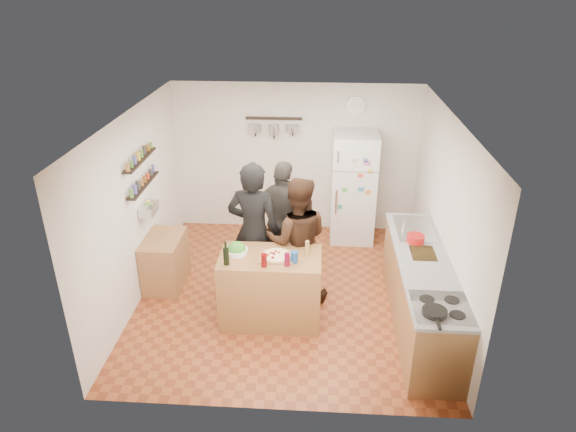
# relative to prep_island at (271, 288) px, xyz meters

# --- Properties ---
(room_shell) EXTENTS (4.20, 4.20, 4.20)m
(room_shell) POSITION_rel_prep_island_xyz_m (0.18, 0.94, 0.79)
(room_shell) COLOR brown
(room_shell) RESTS_ON ground
(prep_island) EXTENTS (1.25, 0.72, 0.91)m
(prep_island) POSITION_rel_prep_island_xyz_m (0.00, 0.00, 0.00)
(prep_island) COLOR olive
(prep_island) RESTS_ON floor
(pizza_board) EXTENTS (0.42, 0.34, 0.02)m
(pizza_board) POSITION_rel_prep_island_xyz_m (0.08, -0.02, 0.47)
(pizza_board) COLOR olive
(pizza_board) RESTS_ON prep_island
(pizza) EXTENTS (0.34, 0.34, 0.02)m
(pizza) POSITION_rel_prep_island_xyz_m (0.08, -0.02, 0.48)
(pizza) COLOR beige
(pizza) RESTS_ON pizza_board
(salad_bowl) EXTENTS (0.28, 0.28, 0.06)m
(salad_bowl) POSITION_rel_prep_island_xyz_m (-0.42, 0.05, 0.48)
(salad_bowl) COLOR white
(salad_bowl) RESTS_ON prep_island
(wine_bottle) EXTENTS (0.07, 0.07, 0.21)m
(wine_bottle) POSITION_rel_prep_island_xyz_m (-0.50, -0.22, 0.56)
(wine_bottle) COLOR black
(wine_bottle) RESTS_ON prep_island
(wine_glass_near) EXTENTS (0.07, 0.07, 0.17)m
(wine_glass_near) POSITION_rel_prep_island_xyz_m (-0.05, -0.24, 0.54)
(wine_glass_near) COLOR #550708
(wine_glass_near) RESTS_ON prep_island
(wine_glass_far) EXTENTS (0.07, 0.07, 0.16)m
(wine_glass_far) POSITION_rel_prep_island_xyz_m (0.22, -0.20, 0.54)
(wine_glass_far) COLOR #58071E
(wine_glass_far) RESTS_ON prep_island
(pepper_mill) EXTENTS (0.05, 0.05, 0.17)m
(pepper_mill) POSITION_rel_prep_island_xyz_m (0.45, 0.05, 0.54)
(pepper_mill) COLOR #A58245
(pepper_mill) RESTS_ON prep_island
(salt_canister) EXTENTS (0.09, 0.09, 0.14)m
(salt_canister) POSITION_rel_prep_island_xyz_m (0.30, -0.12, 0.53)
(salt_canister) COLOR navy
(salt_canister) RESTS_ON prep_island
(person_left) EXTENTS (0.76, 0.56, 1.92)m
(person_left) POSITION_rel_prep_island_xyz_m (-0.27, 0.55, 0.51)
(person_left) COLOR black
(person_left) RESTS_ON floor
(person_center) EXTENTS (0.88, 0.70, 1.75)m
(person_center) POSITION_rel_prep_island_xyz_m (0.31, 0.49, 0.42)
(person_center) COLOR black
(person_center) RESTS_ON floor
(person_back) EXTENTS (1.10, 0.76, 1.74)m
(person_back) POSITION_rel_prep_island_xyz_m (0.09, 1.11, 0.41)
(person_back) COLOR #2F2D2A
(person_back) RESTS_ON floor
(counter_run) EXTENTS (0.63, 2.63, 0.90)m
(counter_run) POSITION_rel_prep_island_xyz_m (1.88, 0.00, -0.01)
(counter_run) COLOR #9E7042
(counter_run) RESTS_ON floor
(stove_top) EXTENTS (0.60, 0.62, 0.02)m
(stove_top) POSITION_rel_prep_island_xyz_m (1.88, -0.95, 0.46)
(stove_top) COLOR white
(stove_top) RESTS_ON counter_run
(skillet) EXTENTS (0.26, 0.26, 0.05)m
(skillet) POSITION_rel_prep_island_xyz_m (1.78, -1.07, 0.49)
(skillet) COLOR black
(skillet) RESTS_ON stove_top
(sink) EXTENTS (0.50, 0.80, 0.03)m
(sink) POSITION_rel_prep_island_xyz_m (1.88, 0.85, 0.46)
(sink) COLOR silver
(sink) RESTS_ON counter_run
(cutting_board) EXTENTS (0.30, 0.40, 0.02)m
(cutting_board) POSITION_rel_prep_island_xyz_m (1.88, 0.18, 0.46)
(cutting_board) COLOR olive
(cutting_board) RESTS_ON counter_run
(red_bowl) EXTENTS (0.23, 0.23, 0.09)m
(red_bowl) POSITION_rel_prep_island_xyz_m (1.83, 0.47, 0.51)
(red_bowl) COLOR #A71313
(red_bowl) RESTS_ON counter_run
(fridge) EXTENTS (0.70, 0.68, 1.80)m
(fridge) POSITION_rel_prep_island_xyz_m (1.13, 2.30, 0.45)
(fridge) COLOR white
(fridge) RESTS_ON floor
(wall_clock) EXTENTS (0.30, 0.03, 0.30)m
(wall_clock) POSITION_rel_prep_island_xyz_m (1.13, 2.63, 1.69)
(wall_clock) COLOR silver
(wall_clock) RESTS_ON back_wall
(spice_shelf_lower) EXTENTS (0.12, 1.00, 0.02)m
(spice_shelf_lower) POSITION_rel_prep_island_xyz_m (-1.75, 0.75, 1.04)
(spice_shelf_lower) COLOR black
(spice_shelf_lower) RESTS_ON left_wall
(spice_shelf_upper) EXTENTS (0.12, 1.00, 0.02)m
(spice_shelf_upper) POSITION_rel_prep_island_xyz_m (-1.75, 0.75, 1.40)
(spice_shelf_upper) COLOR black
(spice_shelf_upper) RESTS_ON left_wall
(produce_basket) EXTENTS (0.18, 0.35, 0.14)m
(produce_basket) POSITION_rel_prep_island_xyz_m (-1.72, 0.75, 0.69)
(produce_basket) COLOR silver
(produce_basket) RESTS_ON left_wall
(side_table) EXTENTS (0.50, 0.80, 0.73)m
(side_table) POSITION_rel_prep_island_xyz_m (-1.56, 0.71, -0.09)
(side_table) COLOR #A77046
(side_table) RESTS_ON floor
(pot_rack) EXTENTS (0.90, 0.04, 0.04)m
(pot_rack) POSITION_rel_prep_island_xyz_m (-0.17, 2.55, 1.49)
(pot_rack) COLOR black
(pot_rack) RESTS_ON back_wall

